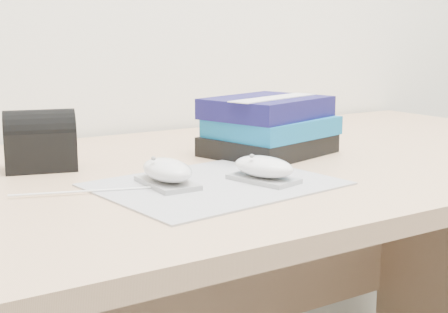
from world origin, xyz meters
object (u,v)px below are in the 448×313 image
mouse_rear (167,172)px  pouch (40,141)px  book_stack (269,126)px  desk (224,272)px  mouse_front (264,169)px

mouse_rear → pouch: bearing=118.7°
book_stack → pouch: (-0.41, 0.09, -0.00)m
desk → mouse_rear: 0.37m
mouse_rear → mouse_front: (0.14, -0.05, -0.00)m
desk → book_stack: (0.08, -0.04, 0.29)m
mouse_rear → mouse_front: 0.15m
mouse_rear → pouch: pouch is taller
desk → mouse_rear: mouse_rear is taller
mouse_rear → desk: bearing=39.4°
desk → pouch: (-0.33, 0.06, 0.28)m
desk → mouse_front: mouse_front is taller
mouse_rear → book_stack: book_stack is taller
desk → book_stack: book_stack is taller
mouse_rear → mouse_front: bearing=-21.5°
mouse_front → book_stack: book_stack is taller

